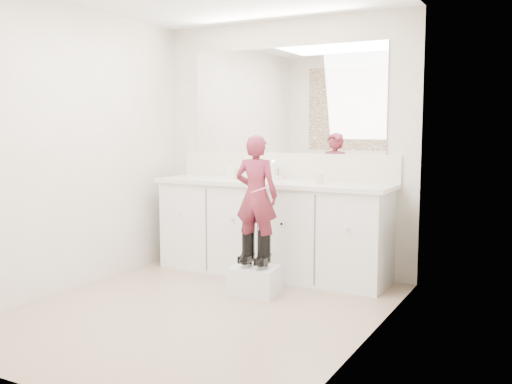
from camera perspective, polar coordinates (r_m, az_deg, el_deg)
The scene contains 18 objects.
floor at distance 4.44m, azimuth -5.72°, elevation -11.71°, with size 3.00×3.00×0.00m, color #856C57.
wall_back at distance 5.53m, azimuth 2.88°, elevation 4.56°, with size 2.60×2.60×0.00m, color #BCB4A0.
wall_front at distance 3.10m, azimuth -21.65°, elevation 2.61°, with size 2.60×2.60×0.00m, color #BCB4A0.
wall_left at distance 5.07m, azimuth -18.18°, elevation 4.07°, with size 3.00×3.00×0.00m, color #BCB4A0.
wall_right at distance 3.66m, azimuth 11.23°, elevation 3.46°, with size 3.00×3.00×0.00m, color #BCB4A0.
vanity_cabinet at distance 5.37m, azimuth 1.57°, elevation -3.82°, with size 2.20×0.55×0.85m, color silver.
countertop at distance 5.29m, azimuth 1.51°, elevation 0.90°, with size 2.28×0.58×0.04m, color beige.
backsplash at distance 5.53m, azimuth 2.80°, elevation 2.64°, with size 2.28×0.03×0.25m, color beige.
mirror at distance 5.52m, azimuth 2.85°, elevation 9.12°, with size 2.00×0.02×1.00m, color white.
dot_panel at distance 3.12m, azimuth -21.85°, elevation 10.91°, with size 2.00×0.01×1.20m, color #472819.
faucet at distance 5.43m, azimuth 2.29°, elevation 1.78°, with size 0.08×0.08×0.10m, color silver.
cup at distance 5.11m, azimuth 6.33°, elevation 1.38°, with size 0.10×0.10×0.09m, color beige.
soap_bottle at distance 5.51m, azimuth -2.40°, elevation 2.27°, with size 0.08×0.08×0.18m, color beige.
step_stool at distance 4.79m, azimuth -0.09°, elevation -8.86°, with size 0.37×0.31×0.24m, color silver.
boot_left at distance 4.77m, azimuth -0.78°, elevation -5.52°, with size 0.11×0.21×0.31m, color black, non-canonical shape.
boot_right at distance 4.70m, azimuth 0.83°, elevation -5.70°, with size 0.11×0.21×0.31m, color black, non-canonical shape.
toddler at distance 4.67m, azimuth 0.02°, elevation -0.33°, with size 0.36×0.24×0.99m, color #B0364E.
toothbrush at distance 4.56m, azimuth 0.32°, elevation 0.21°, with size 0.01×0.01×0.14m, color pink.
Camera 1 is at (2.37, -3.49, 1.38)m, focal length 40.00 mm.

